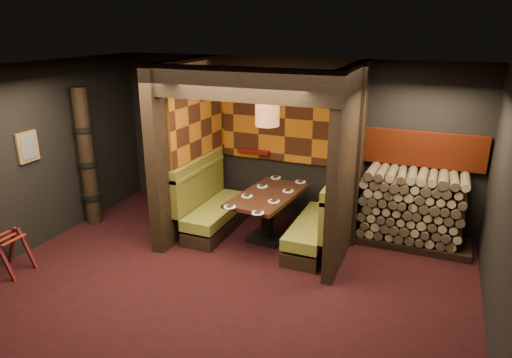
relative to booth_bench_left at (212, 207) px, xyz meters
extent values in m
cube|color=black|center=(0.96, -1.65, -0.41)|extent=(6.50, 5.50, 0.02)
cube|color=black|center=(0.96, -1.65, 2.46)|extent=(6.50, 5.50, 0.02)
cube|color=black|center=(0.96, 1.11, 1.02)|extent=(6.50, 0.02, 2.85)
cube|color=black|center=(0.96, -4.41, 1.02)|extent=(6.50, 0.02, 2.85)
cube|color=black|center=(-2.30, -1.65, 1.02)|extent=(0.02, 5.50, 2.85)
cube|color=black|center=(4.22, -1.65, 1.02)|extent=(0.02, 5.50, 2.85)
cube|color=black|center=(-0.39, 0.00, 1.02)|extent=(0.20, 2.20, 2.85)
cube|color=black|center=(2.26, 0.05, 1.02)|extent=(0.15, 2.10, 2.85)
cube|color=black|center=(0.94, -0.95, 2.23)|extent=(2.85, 0.18, 0.44)
cube|color=#A1530F|center=(0.94, 1.06, 1.42)|extent=(2.40, 0.06, 1.55)
cube|color=#A1530F|center=(-0.27, 0.17, 1.45)|extent=(0.04, 1.85, 1.45)
cube|color=#560C09|center=(0.36, 1.00, 0.78)|extent=(0.60, 0.12, 0.07)
cube|color=black|center=(0.11, 0.00, -0.29)|extent=(0.55, 1.60, 0.22)
cube|color=olive|center=(0.11, 0.00, -0.04)|extent=(0.55, 1.60, 0.18)
cube|color=#53571F|center=(-0.23, 0.00, 0.35)|extent=(0.12, 1.60, 0.78)
cube|color=olive|center=(-0.23, 0.00, 0.70)|extent=(0.15, 1.60, 0.06)
cube|color=black|center=(1.79, 0.00, -0.29)|extent=(0.55, 1.60, 0.22)
cube|color=olive|center=(1.79, 0.00, -0.04)|extent=(0.55, 1.60, 0.18)
cube|color=#53571F|center=(2.12, 0.00, 0.35)|extent=(0.12, 1.60, 0.78)
cube|color=olive|center=(2.12, 0.00, 0.70)|extent=(0.15, 1.60, 0.06)
cube|color=black|center=(1.02, 0.01, -0.37)|extent=(0.60, 0.60, 0.06)
cylinder|color=black|center=(1.02, 0.01, -0.03)|extent=(0.20, 0.20, 0.74)
cube|color=#391B12|center=(1.02, 0.01, 0.37)|extent=(0.97, 1.58, 0.06)
cylinder|color=white|center=(0.70, -0.74, 0.40)|extent=(0.18, 0.18, 0.01)
cube|color=black|center=(0.70, -0.74, 0.42)|extent=(0.08, 0.12, 0.02)
cylinder|color=white|center=(1.17, -0.79, 0.40)|extent=(0.18, 0.18, 0.01)
cube|color=black|center=(1.17, -0.79, 0.42)|extent=(0.08, 0.12, 0.02)
cylinder|color=white|center=(0.76, -0.23, 0.40)|extent=(0.18, 0.18, 0.01)
cube|color=black|center=(0.76, -0.23, 0.42)|extent=(0.08, 0.12, 0.02)
cylinder|color=white|center=(1.23, -0.28, 0.40)|extent=(0.18, 0.18, 0.01)
cube|color=black|center=(1.23, -0.28, 0.42)|extent=(0.08, 0.12, 0.02)
cylinder|color=white|center=(0.81, 0.29, 0.40)|extent=(0.18, 0.18, 0.01)
cube|color=black|center=(0.81, 0.29, 0.42)|extent=(0.08, 0.12, 0.02)
cylinder|color=white|center=(1.28, 0.24, 0.40)|extent=(0.18, 0.18, 0.01)
cube|color=black|center=(1.28, 0.24, 0.42)|extent=(0.08, 0.12, 0.02)
cylinder|color=white|center=(0.86, 0.80, 0.40)|extent=(0.18, 0.18, 0.01)
cube|color=black|center=(0.86, 0.80, 0.42)|extent=(0.08, 0.12, 0.02)
cylinder|color=white|center=(1.34, 0.75, 0.40)|extent=(0.18, 0.18, 0.01)
cube|color=black|center=(1.34, 0.75, 0.42)|extent=(0.08, 0.12, 0.02)
cylinder|color=brown|center=(1.02, -0.04, 1.74)|extent=(0.37, 0.37, 0.45)
sphere|color=#FFC672|center=(1.02, -0.04, 1.74)|extent=(0.18, 0.18, 0.18)
cylinder|color=black|center=(1.02, -0.04, 2.21)|extent=(0.02, 0.02, 0.49)
cube|color=olive|center=(-2.26, -1.55, 1.22)|extent=(0.04, 0.36, 0.46)
cube|color=#3F3F3F|center=(-2.23, -1.55, 1.22)|extent=(0.01, 0.27, 0.36)
cube|color=#4D0F0F|center=(-1.86, -2.55, -0.12)|extent=(0.29, 0.04, 0.64)
cube|color=#4D0F0F|center=(-2.16, -2.18, -0.12)|extent=(0.29, 0.04, 0.64)
cube|color=#4D0F0F|center=(-1.86, -2.17, -0.12)|extent=(0.29, 0.04, 0.64)
cube|color=maroon|center=(-2.01, -2.36, 0.12)|extent=(0.05, 0.40, 0.01)
cube|color=maroon|center=(-1.86, -2.36, 0.12)|extent=(0.05, 0.40, 0.01)
cylinder|color=black|center=(-2.09, -0.55, 0.80)|extent=(0.26, 0.26, 2.40)
cylinder|color=black|center=(-2.09, -0.55, 0.10)|extent=(0.31, 0.31, 0.09)
cylinder|color=black|center=(-2.09, -0.55, 0.70)|extent=(0.31, 0.31, 0.09)
cylinder|color=black|center=(-2.09, -0.55, 1.30)|extent=(0.31, 0.31, 0.09)
cube|color=black|center=(3.25, 0.70, -0.34)|extent=(1.73, 0.70, 0.12)
cube|color=brown|center=(3.25, 0.70, 0.27)|extent=(1.73, 0.70, 1.10)
cube|color=maroon|center=(3.25, 1.03, 1.10)|extent=(1.83, 0.10, 0.56)
cube|color=black|center=(2.35, 0.31, 1.02)|extent=(0.08, 0.08, 2.85)
camera|label=1|loc=(3.45, -6.37, 2.97)|focal=32.00mm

